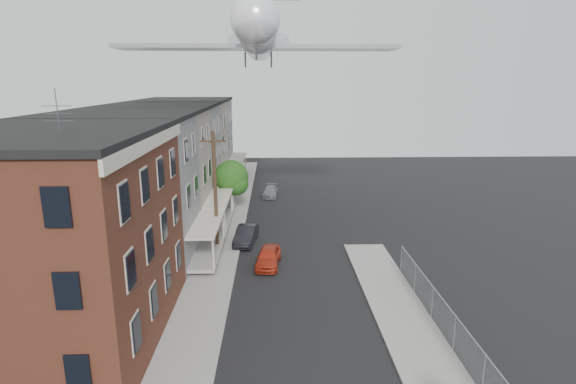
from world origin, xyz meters
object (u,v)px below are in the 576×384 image
Objects in this scene: street_tree at (233,179)px; airplane at (258,37)px; utility_pole at (215,192)px; car_far at (270,191)px; car_near at (268,257)px; car_mid at (246,235)px.

airplane is (2.58, 0.16, 12.67)m from street_tree.
utility_pole is 17.51m from car_far.
car_near is 20.00m from airplane.
utility_pole is 1.73× the size of street_tree.
street_tree is 12.93m from airplane.
airplane is (-0.89, 12.65, 15.47)m from car_near.
utility_pole is at bearing -91.89° from street_tree.
car_far is 16.89m from airplane.
street_tree is 1.28× the size of car_mid.
airplane is (2.91, 10.09, 11.44)m from utility_pole.
car_mid reaches higher than car_far.
car_near is at bearing -74.46° from street_tree.
airplane reaches higher than street_tree.
airplane reaches higher than utility_pole.
car_far is (3.80, 16.59, -4.12)m from utility_pole.
car_far is (-0.00, 19.15, -0.10)m from car_near.
car_far is (1.80, 14.65, -0.12)m from car_mid.
car_near is 0.14× the size of airplane.
car_far is at bearing 96.76° from car_near.
airplane reaches higher than car_mid.
car_far is at bearing 90.20° from car_mid.
car_near is 0.94× the size of car_mid.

